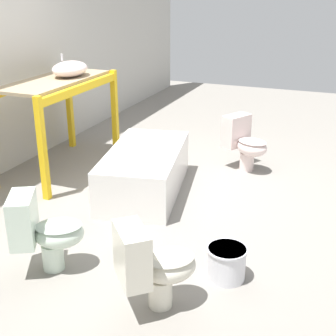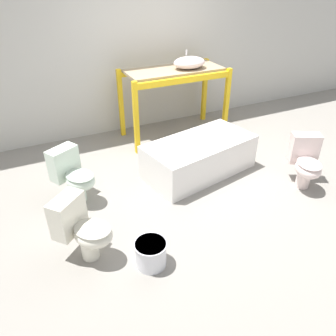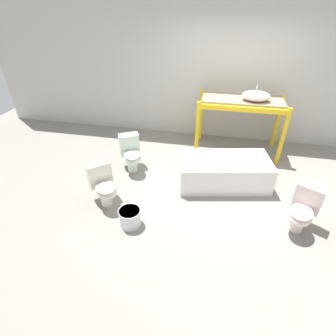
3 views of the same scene
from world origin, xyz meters
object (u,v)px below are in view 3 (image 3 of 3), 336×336
(toilet_near, at_px, (131,153))
(bucket_white, at_px, (130,217))
(sink_basin, at_px, (256,96))
(toilet_far, at_px, (103,184))
(toilet_extra, at_px, (303,209))
(bathtub_main, at_px, (224,170))

(toilet_near, bearing_deg, bucket_white, -101.82)
(sink_basin, relative_size, toilet_far, 0.78)
(toilet_extra, distance_m, bucket_white, 2.38)
(sink_basin, distance_m, bathtub_main, 1.55)
(bucket_white, bearing_deg, toilet_near, 106.93)
(toilet_extra, bearing_deg, sink_basin, 135.05)
(bathtub_main, distance_m, toilet_extra, 1.37)
(bathtub_main, xyz_separation_m, bucket_white, (-1.26, -1.27, -0.14))
(toilet_near, relative_size, toilet_far, 1.00)
(toilet_far, relative_size, bucket_white, 2.08)
(bathtub_main, relative_size, toilet_far, 2.47)
(sink_basin, bearing_deg, toilet_extra, -72.73)
(sink_basin, xyz_separation_m, toilet_extra, (0.63, -2.02, -0.85))
(bathtub_main, relative_size, bucket_white, 5.15)
(sink_basin, distance_m, bucket_white, 3.15)
(toilet_extra, bearing_deg, toilet_far, -151.65)
(sink_basin, height_order, bucket_white, sink_basin)
(toilet_near, bearing_deg, toilet_far, -125.51)
(sink_basin, relative_size, toilet_near, 0.78)
(bathtub_main, bearing_deg, bucket_white, -146.40)
(toilet_far, bearing_deg, toilet_extra, -40.91)
(toilet_near, relative_size, toilet_extra, 1.00)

